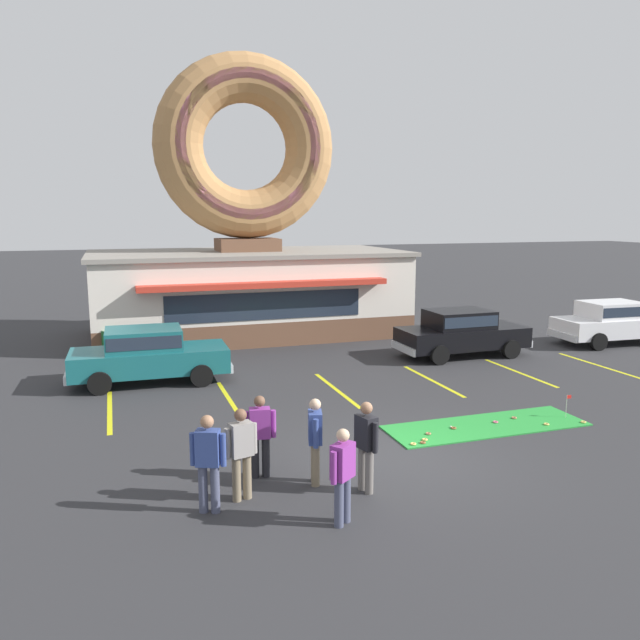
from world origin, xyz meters
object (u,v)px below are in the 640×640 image
object	(u,v)px
pedestrian_beanie_man	(241,450)
trash_bin	(111,344)
pedestrian_leather_jacket_man	(260,433)
golf_ball	(451,427)
car_teal	(148,353)
putting_flag_pin	(568,401)
pedestrian_crossing_woman	(366,442)
car_black	(461,331)
pedestrian_blue_sweater_man	(208,459)
car_white	(613,321)
pedestrian_clipboard_woman	(343,472)
pedestrian_hooded_kid	(315,437)

from	to	relation	value
pedestrian_beanie_man	trash_bin	bearing A→B (deg)	100.03
pedestrian_leather_jacket_man	golf_ball	bearing A→B (deg)	14.22
pedestrian_beanie_man	trash_bin	size ratio (longest dim) A/B	1.66
car_teal	putting_flag_pin	bearing A→B (deg)	-34.89
pedestrian_crossing_woman	pedestrian_beanie_man	bearing A→B (deg)	170.05
car_black	pedestrian_blue_sweater_man	distance (m)	13.20
car_white	car_teal	world-z (taller)	same
car_white	pedestrian_crossing_woman	world-z (taller)	pedestrian_crossing_woman
car_black	pedestrian_crossing_woman	xyz separation A→B (m)	(-7.20, -8.79, 0.03)
trash_bin	car_black	bearing A→B (deg)	-16.66
pedestrian_blue_sweater_man	pedestrian_leather_jacket_man	xyz separation A→B (m)	(1.11, 1.09, -0.06)
car_white	car_teal	size ratio (longest dim) A/B	1.01
putting_flag_pin	pedestrian_blue_sweater_man	bearing A→B (deg)	-166.92
car_white	trash_bin	distance (m)	18.25
pedestrian_leather_jacket_man	putting_flag_pin	bearing A→B (deg)	7.13
putting_flag_pin	pedestrian_clipboard_woman	xyz separation A→B (m)	(-6.92, -3.12, 0.43)
pedestrian_blue_sweater_man	pedestrian_hooded_kid	xyz separation A→B (m)	(1.99, 0.50, -0.04)
pedestrian_crossing_woman	pedestrian_leather_jacket_man	bearing A→B (deg)	143.81
car_teal	golf_ball	bearing A→B (deg)	-44.91
pedestrian_beanie_man	putting_flag_pin	bearing A→B (deg)	12.15
putting_flag_pin	pedestrian_hooded_kid	world-z (taller)	pedestrian_hooded_kid
pedestrian_leather_jacket_man	pedestrian_hooded_kid	bearing A→B (deg)	-33.95
pedestrian_leather_jacket_man	pedestrian_blue_sweater_man	bearing A→B (deg)	-135.63
car_white	pedestrian_blue_sweater_man	world-z (taller)	pedestrian_blue_sweater_man
golf_ball	putting_flag_pin	bearing A→B (deg)	-4.28
pedestrian_blue_sweater_man	pedestrian_crossing_woman	xyz separation A→B (m)	(2.73, -0.09, -0.01)
pedestrian_hooded_kid	pedestrian_crossing_woman	bearing A→B (deg)	-38.68
pedestrian_blue_sweater_man	pedestrian_crossing_woman	size ratio (longest dim) A/B	1.01
pedestrian_leather_jacket_man	pedestrian_crossing_woman	distance (m)	2.00
putting_flag_pin	pedestrian_hooded_kid	distance (m)	7.05
pedestrian_hooded_kid	pedestrian_beanie_man	bearing A→B (deg)	-171.04
pedestrian_hooded_kid	pedestrian_clipboard_woman	distance (m)	1.57
car_white	pedestrian_blue_sweater_man	size ratio (longest dim) A/B	2.80
pedestrian_leather_jacket_man	pedestrian_crossing_woman	xyz separation A→B (m)	(1.62, -1.18, 0.04)
golf_ball	pedestrian_hooded_kid	xyz separation A→B (m)	(-3.84, -1.78, 0.83)
pedestrian_hooded_kid	pedestrian_clipboard_woman	bearing A→B (deg)	-92.14
pedestrian_beanie_man	pedestrian_clipboard_woman	bearing A→B (deg)	-45.37
car_black	pedestrian_crossing_woman	distance (m)	11.36
pedestrian_crossing_woman	pedestrian_clipboard_woman	bearing A→B (deg)	-129.37
car_white	pedestrian_crossing_woman	bearing A→B (deg)	-147.26
putting_flag_pin	car_white	bearing A→B (deg)	41.29
car_black	trash_bin	size ratio (longest dim) A/B	4.69
golf_ball	trash_bin	xyz separation A→B (m)	(-7.32, 9.83, 0.45)
trash_bin	pedestrian_clipboard_woman	bearing A→B (deg)	-75.45
golf_ball	car_white	size ratio (longest dim) A/B	0.01
car_black	car_teal	size ratio (longest dim) A/B	0.99
golf_ball	car_white	xyz separation A→B (m)	(10.60, 6.43, 0.82)
pedestrian_clipboard_woman	pedestrian_beanie_man	world-z (taller)	pedestrian_beanie_man
pedestrian_clipboard_woman	trash_bin	world-z (taller)	pedestrian_clipboard_woman
putting_flag_pin	pedestrian_hooded_kid	bearing A→B (deg)	-167.21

